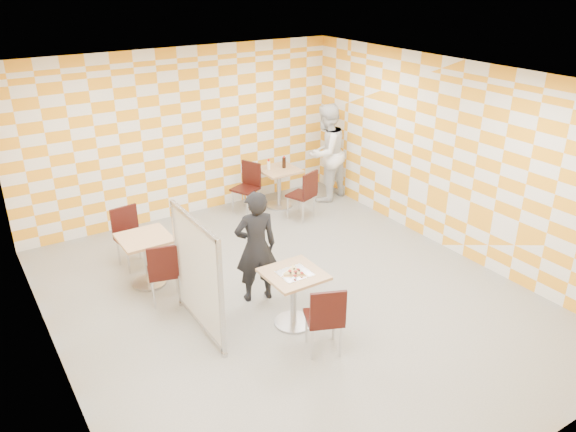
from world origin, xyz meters
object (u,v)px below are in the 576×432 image
object	(u,v)px
man_dark	(256,247)
chair_second_front	(305,191)
soda_bottle	(284,163)
chair_empty_near	(164,269)
chair_empty_far	(129,232)
partition	(198,275)
second_table	(279,181)
chair_second_side	(248,183)
empty_table	(146,252)
sport_bottle	(269,165)
chair_main_front	(326,316)
man_white	(326,153)
main_table	(294,289)

from	to	relation	value
man_dark	chair_second_front	bearing A→B (deg)	-125.04
soda_bottle	chair_empty_near	bearing A→B (deg)	-146.88
chair_empty_far	partition	size ratio (longest dim) A/B	0.60
second_table	partition	bearing A→B (deg)	-135.62
chair_second_side	chair_empty_near	world-z (taller)	same
empty_table	sport_bottle	size ratio (longest dim) A/B	3.75
chair_second_side	sport_bottle	bearing A→B (deg)	-8.94
chair_main_front	sport_bottle	bearing A→B (deg)	67.60
soda_bottle	second_table	bearing A→B (deg)	-176.47
chair_main_front	chair_second_front	distance (m)	3.88
empty_table	chair_second_front	xyz separation A→B (m)	(3.17, 0.64, 0.04)
second_table	empty_table	size ratio (longest dim) A/B	1.00
chair_main_front	chair_empty_far	bearing A→B (deg)	109.64
man_white	sport_bottle	world-z (taller)	man_white
chair_main_front	chair_second_side	bearing A→B (deg)	72.78
empty_table	partition	distance (m)	1.48
chair_second_side	chair_empty_near	bearing A→B (deg)	-138.28
chair_empty_far	soda_bottle	bearing A→B (deg)	12.61
partition	chair_main_front	bearing A→B (deg)	-50.72
chair_empty_far	partition	distance (m)	2.17
empty_table	second_table	bearing A→B (deg)	24.64
chair_empty_far	main_table	bearing A→B (deg)	-65.07
main_table	chair_empty_far	distance (m)	2.95
chair_second_side	man_white	world-z (taller)	man_white
chair_second_front	empty_table	bearing A→B (deg)	-168.57
main_table	chair_second_side	size ratio (longest dim) A/B	0.81
chair_empty_far	soda_bottle	distance (m)	3.33
sport_bottle	man_white	bearing A→B (deg)	-12.29
partition	man_white	bearing A→B (deg)	34.77
man_dark	sport_bottle	bearing A→B (deg)	-110.62
chair_second_front	partition	xyz separation A→B (m)	(-3.00, -2.08, 0.25)
empty_table	man_white	world-z (taller)	man_white
chair_main_front	partition	distance (m)	1.64
man_dark	empty_table	bearing A→B (deg)	-33.29
chair_second_front	man_dark	distance (m)	2.75
soda_bottle	chair_second_front	bearing A→B (deg)	-93.38
main_table	man_white	bearing A→B (deg)	48.69
second_table	main_table	bearing A→B (deg)	-118.91
main_table	man_white	size ratio (longest dim) A/B	0.40
chair_main_front	soda_bottle	xyz separation A→B (m)	(2.02, 4.12, 0.31)
man_white	soda_bottle	size ratio (longest dim) A/B	8.22
man_dark	sport_bottle	size ratio (longest dim) A/B	7.96
main_table	chair_second_side	bearing A→B (deg)	69.95
second_table	chair_empty_far	world-z (taller)	chair_empty_far
man_dark	man_white	world-z (taller)	man_white
partition	man_dark	distance (m)	0.99
chair_empty_far	chair_empty_near	bearing A→B (deg)	-88.49
chair_empty_near	soda_bottle	size ratio (longest dim) A/B	4.02
second_table	chair_second_side	size ratio (longest dim) A/B	0.81
sport_bottle	chair_empty_far	bearing A→B (deg)	-164.79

